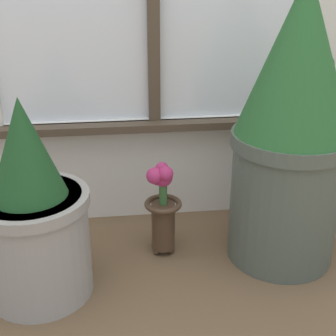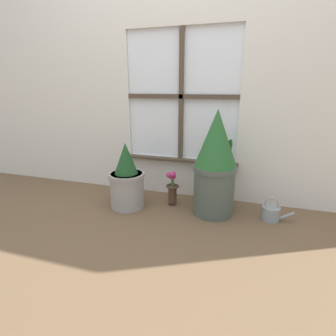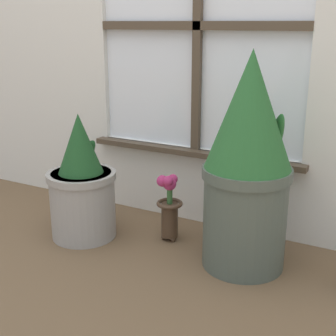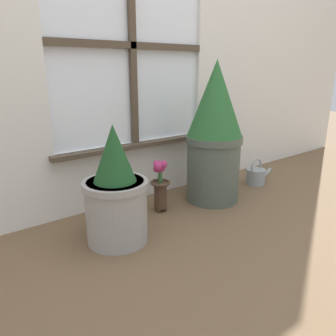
# 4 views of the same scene
# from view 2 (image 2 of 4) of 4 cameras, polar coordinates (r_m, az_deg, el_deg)

# --- Properties ---
(ground_plane) EXTENTS (10.00, 10.00, 0.00)m
(ground_plane) POSITION_cam_2_polar(r_m,az_deg,el_deg) (1.92, -2.04, -12.19)
(ground_plane) COLOR brown
(wall_with_window) EXTENTS (4.40, 0.10, 2.50)m
(wall_with_window) POSITION_cam_2_polar(r_m,az_deg,el_deg) (2.28, 3.15, 25.44)
(wall_with_window) COLOR silver
(wall_with_window) RESTS_ON ground_plane
(potted_plant_left) EXTENTS (0.29, 0.29, 0.53)m
(potted_plant_left) POSITION_cam_2_polar(r_m,az_deg,el_deg) (2.13, -8.97, -2.69)
(potted_plant_left) COLOR #9E9993
(potted_plant_left) RESTS_ON ground_plane
(potted_plant_right) EXTENTS (0.32, 0.32, 0.80)m
(potted_plant_right) POSITION_cam_2_polar(r_m,az_deg,el_deg) (1.96, 10.26, 0.96)
(potted_plant_right) COLOR #4C564C
(potted_plant_right) RESTS_ON ground_plane
(flower_vase) EXTENTS (0.11, 0.11, 0.29)m
(flower_vase) POSITION_cam_2_polar(r_m,az_deg,el_deg) (2.15, 0.93, -4.11)
(flower_vase) COLOR #473323
(flower_vase) RESTS_ON ground_plane
(watering_can) EXTENTS (0.23, 0.13, 0.18)m
(watering_can) POSITION_cam_2_polar(r_m,az_deg,el_deg) (2.10, 21.53, -9.03)
(watering_can) COLOR gray
(watering_can) RESTS_ON ground_plane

